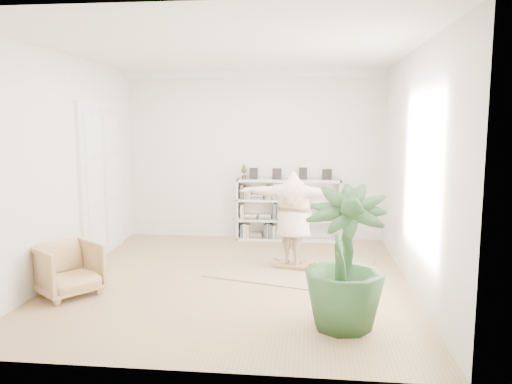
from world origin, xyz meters
The scene contains 9 objects.
floor centered at (0.00, 0.00, 0.00)m, with size 6.00×6.00×0.00m, color #97714E.
room_shell centered at (0.00, 2.94, 3.51)m, with size 6.00×6.00×6.00m.
doors centered at (-2.70, 1.30, 1.40)m, with size 0.09×1.78×2.92m.
bookshelf centered at (0.74, 2.82, 0.64)m, with size 2.20×0.35×1.64m.
armchair centered at (-2.30, -0.95, 0.38)m, with size 0.81×0.84×0.76m, color tan.
rug centered at (0.93, 0.70, 0.01)m, with size 2.50×2.00×0.02m, color tan.
rocker_board centered at (0.93, 0.70, 0.07)m, with size 0.60×0.45×0.11m.
person centered at (0.93, 0.70, 0.93)m, with size 1.96×0.53×1.59m, color beige.
houseplant centered at (1.62, -1.73, 0.88)m, with size 0.98×0.98×1.75m, color #284E27.
Camera 1 is at (1.19, -7.65, 2.50)m, focal length 35.00 mm.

